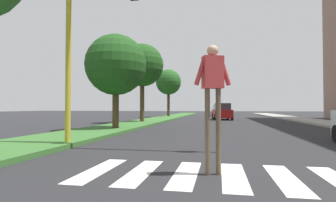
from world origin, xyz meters
TOP-DOWN VIEW (x-y plane):
  - ground_plane at (0.00, 30.00)m, footprint 140.00×140.00m
  - crosswalk at (0.00, 7.15)m, footprint 6.75×2.20m
  - median_strip at (-6.82, 28.00)m, footprint 3.06×64.00m
  - tree_mid at (-6.38, 16.21)m, footprint 3.41×3.41m
  - tree_far at (-6.90, 23.32)m, footprint 3.52×3.52m
  - tree_distant at (-7.25, 37.03)m, footprint 3.35×3.35m
  - sidewalk_right at (7.57, 28.00)m, footprint 3.00×64.00m
  - traffic_light_gantry at (-3.43, 10.03)m, footprint 7.61×0.30m
  - pedestrian_performer at (-0.83, 7.19)m, footprint 0.73×0.36m
  - sedan_midblock at (-0.35, 31.10)m, footprint 2.19×4.23m
  - sedan_distant at (-0.64, 43.32)m, footprint 2.32×4.57m

SIDE VIEW (x-z plane):
  - ground_plane at x=0.00m, z-range 0.00..0.00m
  - crosswalk at x=0.00m, z-range 0.00..0.01m
  - median_strip at x=-6.82m, z-range 0.00..0.15m
  - sidewalk_right at x=7.57m, z-range 0.00..0.15m
  - sedan_distant at x=-0.64m, z-range -0.06..1.62m
  - sedan_midblock at x=-0.35m, z-range -0.07..1.67m
  - pedestrian_performer at x=-0.83m, z-range 0.42..2.91m
  - tree_mid at x=-6.38m, z-range 1.04..6.28m
  - traffic_light_gantry at x=-3.43m, z-range 1.31..7.31m
  - tree_distant at x=-7.25m, z-range 1.54..7.74m
  - tree_far at x=-6.90m, z-range 1.56..7.94m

